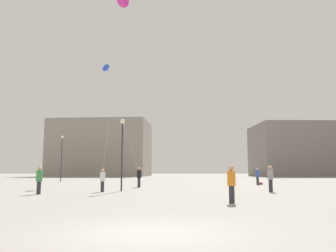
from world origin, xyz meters
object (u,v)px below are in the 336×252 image
person_in_black (139,176)px  building_centre_hall (305,150)px  person_in_white (103,179)px  handbag_beside_flyer (261,184)px  person_in_grey (270,177)px  lamppost_west (122,143)px  person_in_blue (257,175)px  person_in_orange (231,182)px  person_in_green (39,179)px  lamppost_east (62,151)px  building_left_hall (102,149)px  kite_magenta_diamond (123,1)px  kite_cobalt_diamond (106,69)px

person_in_black → building_centre_hall: bearing=-111.5°
person_in_white → handbag_beside_flyer: size_ratio=5.08×
person_in_grey → lamppost_west: size_ratio=0.35×
person_in_blue → person_in_orange: 20.85m
person_in_green → handbag_beside_flyer: person_in_green is taller
person_in_blue → building_centre_hall: (25.66, 53.09, 5.78)m
person_in_black → person_in_grey: bearing=159.7°
lamppost_east → person_in_grey: bearing=-44.4°
building_left_hall → building_centre_hall: 54.02m
person_in_green → person_in_grey: bearing=65.5°
person_in_blue → person_in_green: bearing=-112.1°
person_in_grey → kite_magenta_diamond: bearing=103.4°
person_in_white → lamppost_west: lamppost_west is taller
kite_magenta_diamond → building_left_hall: bearing=103.5°
person_in_grey → lamppost_west: bearing=108.1°
person_in_blue → person_in_white: size_ratio=1.09×
person_in_grey → kite_cobalt_diamond: bearing=67.6°
kite_magenta_diamond → handbag_beside_flyer: kite_magenta_diamond is taller
person_in_blue → lamppost_west: lamppost_west is taller
person_in_green → person_in_grey: size_ratio=0.95×
lamppost_east → building_centre_hall: bearing=40.6°
handbag_beside_flyer → building_left_hall: bearing=117.9°
building_left_hall → person_in_green: bearing=-80.9°
lamppost_west → person_in_black: bearing=82.9°
person_in_black → handbag_beside_flyer: size_ratio=5.56×
person_in_black → handbag_beside_flyer: 13.55m
person_in_orange → building_left_hall: bearing=-38.0°
person_in_white → handbag_beside_flyer: 18.66m
person_in_white → building_left_hall: size_ratio=0.06×
person_in_blue → lamppost_east: size_ratio=0.28×
handbag_beside_flyer → kite_cobalt_diamond: bearing=172.9°
person_in_grey → handbag_beside_flyer: (2.31, 11.78, -0.89)m
kite_cobalt_diamond → building_centre_hall: (42.44, 50.86, -6.61)m
lamppost_east → person_in_black: bearing=-51.9°
person_in_green → person_in_white: person_in_green is taller
person_in_black → person_in_orange: size_ratio=1.03×
lamppost_west → kite_magenta_diamond: bearing=106.6°
person_in_black → person_in_orange: (5.80, -14.32, -0.03)m
person_in_blue → building_left_hall: (-28.34, 54.31, 6.33)m
person_in_blue → person_in_orange: (-6.11, -19.93, -0.02)m
person_in_blue → person_in_white: person_in_blue is taller
person_in_green → person_in_black: (5.45, 8.72, 0.01)m
kite_magenta_diamond → lamppost_east: 25.96m
person_in_black → building_centre_hall: building_centre_hall is taller
person_in_grey → person_in_white: bearing=112.5°
person_in_green → lamppost_east: 25.74m
kite_cobalt_diamond → building_centre_hall: 66.57m
kite_magenta_diamond → lamppost_east: kite_magenta_diamond is taller
person_in_black → lamppost_west: 6.16m
person_in_blue → person_in_grey: size_ratio=0.96×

